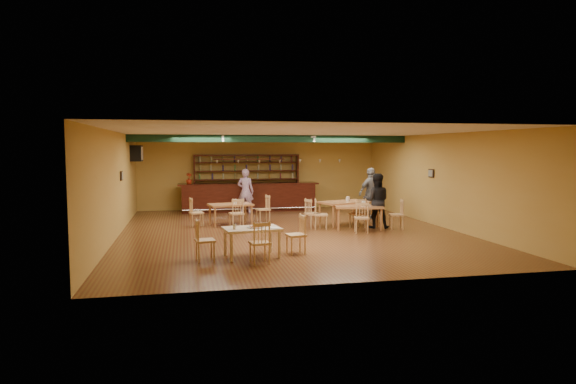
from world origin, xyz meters
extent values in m
plane|color=#5B2C1A|center=(0.00, 0.00, 0.00)|extent=(12.00, 12.00, 0.00)
cube|color=black|center=(0.00, 2.80, 2.87)|extent=(10.00, 0.30, 0.25)
cube|color=white|center=(-1.80, 3.40, 2.94)|extent=(0.05, 2.50, 0.05)
cube|color=white|center=(1.40, 3.40, 2.94)|extent=(0.05, 2.50, 0.05)
cube|color=white|center=(-4.80, 4.20, 2.35)|extent=(0.34, 0.70, 0.48)
cube|color=black|center=(-4.97, 1.00, 1.70)|extent=(0.04, 0.34, 0.28)
cube|color=black|center=(4.97, 0.50, 1.70)|extent=(0.04, 0.34, 0.28)
cube|color=black|center=(-0.56, 5.15, 0.56)|extent=(5.63, 0.85, 1.13)
cube|color=black|center=(-0.56, 5.78, 1.14)|extent=(4.36, 0.40, 2.28)
imported|color=#A3240F|center=(-2.93, 5.15, 1.35)|extent=(0.31, 0.31, 0.43)
cube|color=#A8663B|center=(-1.62, 1.68, 0.35)|extent=(1.53, 1.09, 0.70)
cube|color=#A8663B|center=(2.05, 0.84, 0.39)|extent=(1.78, 1.38, 0.78)
cube|color=#A8663B|center=(2.24, -0.04, 0.37)|extent=(1.63, 1.19, 0.74)
cube|color=beige|center=(-1.59, -3.38, 0.34)|extent=(1.38, 0.99, 0.69)
cylinder|color=silver|center=(-1.49, -3.38, 0.70)|extent=(0.44, 0.44, 0.01)
cylinder|color=#EAE5C6|center=(-2.00, -3.51, 0.74)|extent=(0.08, 0.08, 0.11)
cube|color=white|center=(-1.27, -3.19, 0.70)|extent=(0.25, 0.23, 0.03)
cube|color=silver|center=(-1.36, -3.33, 0.71)|extent=(0.33, 0.14, 0.00)
cylinder|color=white|center=(-1.08, -3.56, 0.69)|extent=(0.25, 0.25, 0.01)
imported|color=purple|center=(-0.80, 4.33, 0.88)|extent=(0.75, 0.63, 1.75)
imported|color=black|center=(2.85, 0.04, 0.87)|extent=(1.01, 0.90, 1.74)
imported|color=slate|center=(3.44, 1.96, 0.92)|extent=(1.17, 0.76, 1.85)
camera|label=1|loc=(-3.09, -14.71, 2.52)|focal=30.95mm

